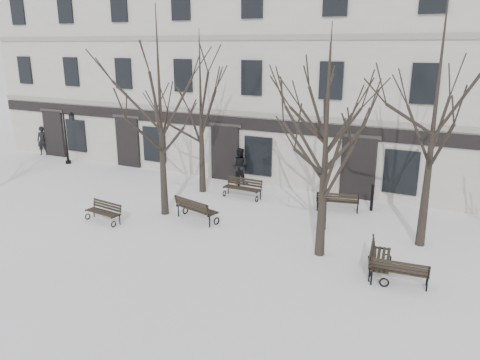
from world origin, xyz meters
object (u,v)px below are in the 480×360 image
Objects in this scene: tree_2 at (326,128)px; bench_4 at (338,201)px; bench_2 at (399,270)px; tree_1 at (159,88)px; lamp_post at (68,134)px; bench_3 at (243,187)px; bench_5 at (378,258)px; bench_1 at (196,209)px; bench_0 at (104,211)px.

tree_2 is 6.02m from bench_4.
tree_2 reaches higher than bench_2.
tree_1 is 11.71m from lamp_post.
bench_5 is at bearing -32.30° from bench_3.
lamp_post is (-17.33, 5.55, -2.57)m from tree_2.
tree_2 is 7.80m from bench_3.
bench_4 is at bearing -3.50° from lamp_post.
tree_2 is at bearing -25.29° from bench_2.
bench_1 is (1.63, -0.14, -4.77)m from tree_1.
tree_2 is at bearing -38.70° from bench_3.
lamp_post reaches higher than bench_5.
tree_1 is 8.86m from bench_4.
tree_2 is 3.81× the size of bench_3.
bench_0 is (-1.66, -1.88, -4.86)m from tree_1.
bench_3 is (-5.13, 4.40, -3.91)m from tree_2.
bench_2 is (11.54, -0.06, 0.03)m from bench_0.
bench_3 reaches higher than bench_4.
bench_4 is 16.80m from lamp_post.
bench_2 is (9.88, -1.94, -4.84)m from tree_1.
lamp_post is at bearing 149.70° from bench_0.
bench_1 is 3.61m from bench_3.
tree_2 reaches higher than bench_3.
bench_3 is at bearing -11.29° from bench_4.
bench_5 is (-0.70, 0.52, 0.04)m from bench_2.
bench_1 is 1.09× the size of bench_4.
tree_1 reaches higher than bench_3.
lamp_post is (-8.53, 6.48, 1.39)m from bench_0.
bench_3 is at bearing -39.66° from bench_2.
bench_5 is (7.55, -1.29, -0.03)m from bench_1.
lamp_post is (-19.38, 6.03, 1.33)m from bench_5.
tree_1 is 10.46m from bench_5.
tree_1 is at bearing 10.08° from bench_1.
bench_4 is at bearing -127.81° from bench_1.
bench_5 reaches higher than bench_4.
bench_0 is at bearing -37.23° from lamp_post.
bench_1 reaches higher than bench_0.
bench_5 reaches higher than bench_0.
tree_2 is 4.16× the size of bench_0.
bench_1 is at bearing 73.07° from bench_5.
bench_0 is at bearing -131.46° from tree_1.
tree_2 is at bearing -7.52° from tree_1.
bench_5 is at bearing -17.28° from lamp_post.
tree_1 reaches higher than bench_4.
bench_5 is at bearing 9.35° from bench_0.
bench_2 is at bearing -32.53° from bench_3.
bench_4 is at bearing 20.78° from bench_5.
bench_1 reaches higher than bench_5.
bench_0 is 11.54m from bench_2.
bench_5 reaches higher than bench_2.
tree_1 reaches higher than bench_0.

